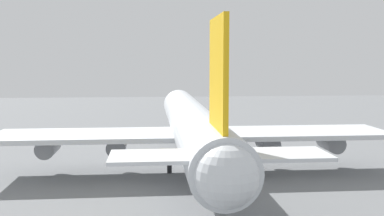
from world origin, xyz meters
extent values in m
plane|color=slate|center=(0.00, 0.00, 0.00)|extent=(285.96, 285.96, 0.00)
cylinder|color=silver|center=(0.00, 0.00, 6.87)|extent=(65.32, 6.74, 6.74)
sphere|color=silver|center=(32.66, 0.00, 6.87)|extent=(6.61, 6.61, 6.61)
sphere|color=silver|center=(-32.66, 0.00, 6.87)|extent=(5.73, 5.73, 5.73)
cube|color=yellow|center=(-27.43, 0.00, 15.64)|extent=(9.14, 0.50, 10.79)
cube|color=silver|center=(-28.74, -5.36, 7.88)|extent=(5.88, 10.12, 0.36)
cube|color=silver|center=(-28.74, 5.36, 7.88)|extent=(5.88, 10.12, 0.36)
cube|color=silver|center=(-3.27, -15.66, 5.86)|extent=(11.10, 27.27, 0.70)
cube|color=silver|center=(-3.27, 15.66, 5.86)|extent=(11.10, 27.27, 0.70)
cylinder|color=gray|center=(-2.27, -11.57, 4.10)|extent=(5.40, 2.83, 2.83)
cylinder|color=gray|center=(-2.27, -21.66, 4.10)|extent=(5.40, 2.83, 2.83)
cylinder|color=gray|center=(-2.27, 11.57, 4.10)|extent=(5.40, 2.83, 2.83)
cylinder|color=gray|center=(-2.27, 21.66, 4.10)|extent=(5.40, 2.83, 2.83)
cylinder|color=black|center=(20.90, 0.00, 1.75)|extent=(0.70, 0.70, 3.50)
cylinder|color=black|center=(-3.27, -3.71, 1.75)|extent=(0.70, 0.70, 3.50)
cylinder|color=black|center=(-3.27, 3.71, 1.75)|extent=(0.70, 0.70, 3.50)
cube|color=#4C729E|center=(31.08, -28.24, 0.83)|extent=(3.04, 3.14, 1.66)
cone|color=orange|center=(32.17, 3.60, 0.31)|extent=(0.43, 0.43, 0.61)
camera|label=1|loc=(-71.40, 6.59, 16.87)|focal=43.21mm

